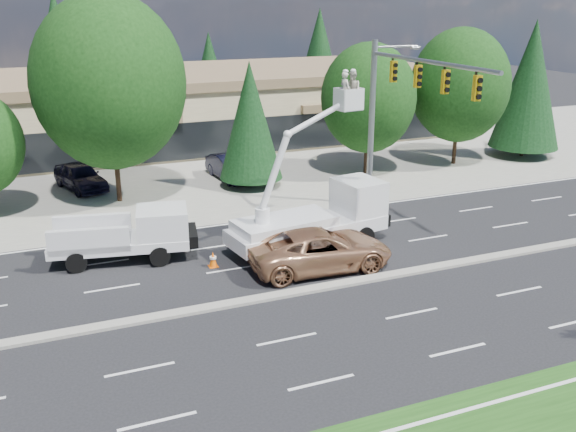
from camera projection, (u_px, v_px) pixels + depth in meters
name	position (u px, v px, depth m)	size (l,w,h in m)	color
ground	(256.00, 301.00, 24.77)	(140.00, 140.00, 0.00)	black
concrete_apron	(155.00, 174.00, 42.29)	(140.00, 22.00, 0.01)	gray
road_median	(256.00, 299.00, 24.75)	(120.00, 0.55, 0.12)	gray
strip_mall	(128.00, 108.00, 50.10)	(50.40, 15.40, 5.50)	tan
tree_front_d	(109.00, 82.00, 34.65)	(8.27, 8.27, 11.48)	#332114
tree_front_e	(250.00, 121.00, 38.36)	(3.86, 3.86, 7.60)	#332114
tree_front_f	(368.00, 98.00, 40.93)	(6.11, 6.11, 8.48)	#332114
tree_front_g	(460.00, 85.00, 43.27)	(6.68, 6.68, 9.26)	#332114
tree_front_h	(530.00, 85.00, 45.49)	(4.91, 4.91, 9.67)	#332114
tree_back_b	(59.00, 53.00, 58.10)	(5.89, 5.89, 11.61)	#332114
tree_back_c	(210.00, 70.00, 63.75)	(3.98, 3.98, 7.84)	#332114
tree_back_d	(319.00, 54.00, 67.65)	(5.08, 5.08, 10.02)	#332114
signal_mast	(394.00, 102.00, 32.54)	(2.76, 10.16, 9.00)	gray
utility_pickup	(130.00, 240.00, 28.35)	(6.28, 3.28, 2.29)	white
bucket_truck	(321.00, 210.00, 29.66)	(7.86, 3.40, 8.09)	white
traffic_cone_b	(213.00, 259.00, 27.77)	(0.40, 0.40, 0.70)	#F25D07
traffic_cone_c	(255.00, 249.00, 28.91)	(0.40, 0.40, 0.70)	#F25D07
minivan	(320.00, 249.00, 27.44)	(2.88, 6.24, 1.73)	#B07B55
parked_car_west	(80.00, 176.00, 38.81)	(1.91, 4.76, 1.62)	black
parked_car_east	(231.00, 167.00, 40.86)	(1.68, 4.83, 1.59)	black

